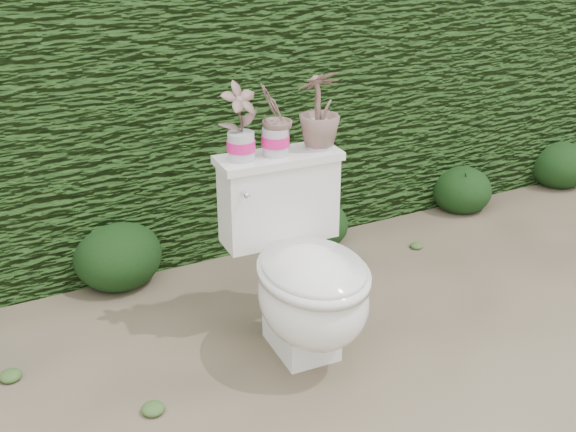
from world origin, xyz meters
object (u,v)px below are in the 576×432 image
potted_plant_left (240,124)px  toilet (304,275)px  potted_plant_center (275,121)px  potted_plant_right (319,112)px

potted_plant_left → toilet: bearing=-70.9°
toilet → potted_plant_center: potted_plant_center is taller
potted_plant_left → potted_plant_right: (0.33, -0.02, 0.01)m
potted_plant_center → potted_plant_right: 0.19m
potted_plant_right → toilet: bearing=43.2°
potted_plant_left → potted_plant_center: size_ratio=1.06×
potted_plant_center → potted_plant_right: size_ratio=0.90×
potted_plant_center → toilet: bearing=51.2°
potted_plant_center → potted_plant_left: bearing=-42.0°
potted_plant_center → potted_plant_right: potted_plant_right is taller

